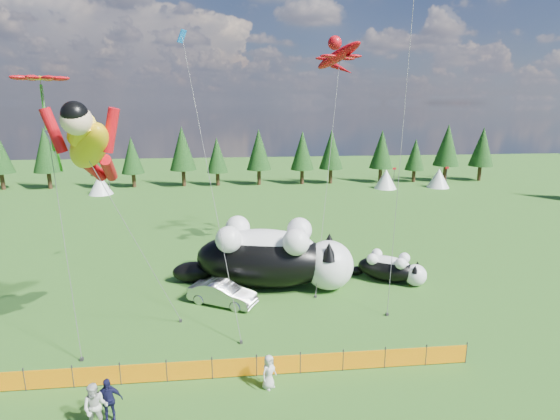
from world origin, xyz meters
name	(u,v)px	position (x,y,z in m)	size (l,w,h in m)	color
ground	(235,342)	(0.00, 0.00, 0.00)	(160.00, 160.00, 0.00)	#10370A
safety_fence	(235,368)	(0.00, -3.00, 0.50)	(22.06, 0.06, 1.10)	#262626
tree_line	(233,159)	(0.00, 45.00, 4.00)	(90.00, 4.00, 8.00)	black
festival_tents	(311,180)	(11.00, 40.00, 1.40)	(50.00, 3.20, 2.80)	white
cat_large	(272,256)	(2.57, 7.06, 2.13)	(12.28, 6.29, 4.48)	black
cat_small	(391,268)	(10.86, 7.00, 0.95)	(4.97, 3.88, 2.01)	black
car	(222,293)	(-0.72, 4.57, 0.71)	(1.49, 4.28, 1.41)	#B6B6BB
spectator_b	(95,408)	(-5.21, -5.74, 0.98)	(0.95, 0.56, 1.96)	beige
spectator_c	(108,400)	(-4.87, -5.31, 0.93)	(1.10, 0.56, 1.87)	#141437
spectator_e	(269,372)	(1.48, -3.89, 0.78)	(0.76, 0.49, 1.56)	beige
superhero_kite	(89,147)	(-6.52, 0.76, 10.13)	(6.88, 6.82, 12.81)	gold
gecko_kite	(338,56)	(7.99, 12.57, 15.48)	(6.04, 11.28, 17.62)	#BB0912
flower_kite	(41,82)	(-8.44, 1.08, 13.04)	(2.80, 3.47, 13.39)	#BB0912
diamond_kite_a	(184,49)	(-2.55, 7.11, 15.23)	(3.39, 8.24, 17.81)	blue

